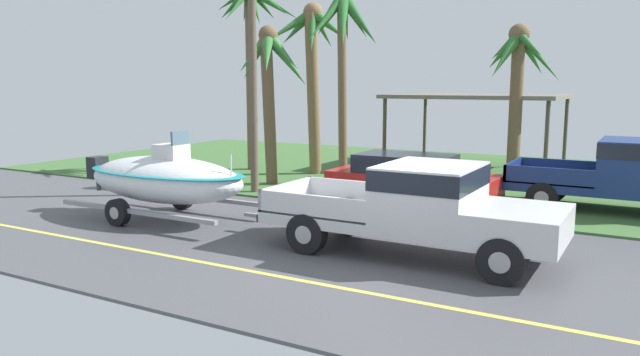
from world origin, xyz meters
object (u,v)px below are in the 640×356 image
at_px(parked_sedan_near, 411,180).
at_px(palm_tree_far_right, 253,29).
at_px(pickup_truck_towing, 428,205).
at_px(parked_pickup_background, 632,173).
at_px(palm_tree_mid, 311,52).
at_px(palm_tree_near_right, 342,33).
at_px(boat_on_trailer, 164,179).
at_px(palm_tree_near_left, 517,68).
at_px(utility_pole, 253,49).
at_px(palm_tree_far_left, 271,71).
at_px(carport_awning, 478,98).

bearing_deg(parked_sedan_near, palm_tree_far_right, 157.40).
relative_size(pickup_truck_towing, parked_pickup_background, 1.08).
bearing_deg(parked_pickup_background, palm_tree_mid, 170.91).
bearing_deg(parked_sedan_near, palm_tree_mid, 147.84).
distance_m(parked_sedan_near, palm_tree_near_right, 5.50).
xyz_separation_m(pickup_truck_towing, palm_tree_mid, (-7.22, 7.95, 3.40)).
relative_size(boat_on_trailer, palm_tree_far_right, 0.83).
distance_m(parked_pickup_background, palm_tree_near_right, 9.26).
bearing_deg(palm_tree_near_left, palm_tree_mid, -162.36).
bearing_deg(parked_sedan_near, pickup_truck_towing, -65.55).
bearing_deg(parked_sedan_near, boat_on_trailer, -133.75).
relative_size(palm_tree_near_left, utility_pole, 0.63).
bearing_deg(palm_tree_near_left, parked_pickup_background, -45.28).
bearing_deg(pickup_truck_towing, palm_tree_mid, 132.24).
height_order(parked_pickup_background, palm_tree_near_left, palm_tree_near_left).
bearing_deg(palm_tree_far_left, palm_tree_near_right, 28.61).
bearing_deg(palm_tree_mid, utility_pole, -85.35).
xyz_separation_m(boat_on_trailer, parked_pickup_background, (9.93, 6.28, 0.05)).
height_order(palm_tree_near_left, palm_tree_far_right, palm_tree_far_right).
height_order(palm_tree_far_left, palm_tree_far_right, palm_tree_far_right).
distance_m(parked_pickup_background, parked_sedan_near, 5.58).
bearing_deg(palm_tree_near_right, pickup_truck_towing, -51.11).
bearing_deg(carport_awning, palm_tree_mid, -136.65).
height_order(pickup_truck_towing, boat_on_trailer, boat_on_trailer).
xyz_separation_m(palm_tree_far_left, utility_pole, (0.34, -1.44, 0.62)).
height_order(boat_on_trailer, palm_tree_far_right, palm_tree_far_right).
distance_m(palm_tree_near_right, palm_tree_far_left, 2.57).
distance_m(boat_on_trailer, parked_pickup_background, 11.75).
relative_size(boat_on_trailer, parked_sedan_near, 1.27).
bearing_deg(parked_pickup_background, palm_tree_far_left, -175.20).
bearing_deg(palm_tree_near_right, carport_awning, 64.84).
height_order(parked_pickup_background, palm_tree_near_right, palm_tree_near_right).
bearing_deg(palm_tree_far_right, palm_tree_near_left, 13.24).
relative_size(palm_tree_near_left, palm_tree_far_right, 0.74).
distance_m(pickup_truck_towing, boat_on_trailer, 6.74).
xyz_separation_m(boat_on_trailer, palm_tree_mid, (-0.47, 7.95, 3.41)).
relative_size(parked_sedan_near, palm_tree_near_right, 0.74).
bearing_deg(parked_pickup_background, palm_tree_near_right, 178.55).
distance_m(parked_pickup_background, palm_tree_mid, 11.06).
bearing_deg(boat_on_trailer, palm_tree_near_right, 76.98).
distance_m(boat_on_trailer, palm_tree_near_left, 12.14).
distance_m(pickup_truck_towing, palm_tree_far_left, 9.43).
distance_m(palm_tree_mid, palm_tree_far_left, 2.64).
bearing_deg(palm_tree_far_left, boat_on_trailer, -84.77).
bearing_deg(pickup_truck_towing, boat_on_trailer, 180.00).
bearing_deg(palm_tree_near_right, utility_pole, -123.19).
distance_m(carport_awning, palm_tree_far_right, 8.94).
bearing_deg(palm_tree_far_right, parked_pickup_background, -7.20).
height_order(parked_sedan_near, palm_tree_far_right, palm_tree_far_right).
xyz_separation_m(pickup_truck_towing, parked_pickup_background, (3.19, 6.28, 0.04)).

